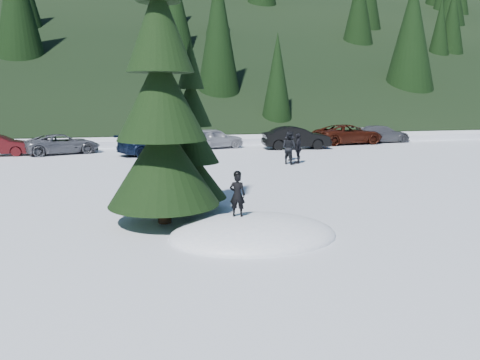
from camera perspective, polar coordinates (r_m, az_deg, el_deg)
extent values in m
plane|color=white|center=(12.49, 1.62, -6.78)|extent=(200.00, 200.00, 0.00)
ellipsoid|color=white|center=(12.49, 1.62, -6.78)|extent=(4.48, 3.52, 0.96)
cylinder|color=#311B10|center=(13.70, -9.23, -2.34)|extent=(0.38, 0.38, 1.40)
cone|color=black|center=(13.51, -9.36, 2.19)|extent=(3.20, 3.20, 2.46)
cone|color=black|center=(13.37, -9.60, 10.10)|extent=(2.54, 2.54, 2.46)
cone|color=black|center=(13.50, -9.85, 18.02)|extent=(1.88, 1.88, 2.46)
cylinder|color=#311B10|center=(15.20, -5.79, -1.77)|extent=(0.26, 0.26, 1.00)
cone|color=black|center=(15.07, -5.83, 0.68)|extent=(2.20, 2.20, 1.52)
cone|color=black|center=(14.92, -5.91, 5.04)|extent=(1.75, 1.75, 1.52)
cone|color=black|center=(14.86, -6.00, 9.46)|extent=(1.29, 1.29, 1.52)
cone|color=black|center=(14.89, -6.08, 13.89)|extent=(0.84, 0.84, 1.52)
imported|color=black|center=(12.42, -0.32, -1.82)|extent=(0.50, 0.42, 1.16)
imported|color=black|center=(25.14, 6.01, 3.93)|extent=(1.03, 1.09, 1.77)
imported|color=black|center=(25.47, 7.08, 3.84)|extent=(0.81, 1.03, 1.63)
imported|color=black|center=(26.61, 6.04, 3.99)|extent=(0.84, 1.09, 1.50)
imported|color=#575960|center=(31.52, -20.81, 4.13)|extent=(4.91, 3.43, 1.25)
imported|color=black|center=(29.62, -10.47, 4.35)|extent=(4.91, 3.59, 1.32)
imported|color=#9899A0|center=(32.47, -3.26, 5.11)|extent=(4.46, 2.81, 1.42)
imported|color=black|center=(32.44, 6.87, 5.14)|extent=(4.74, 1.97, 1.52)
imported|color=#37120A|center=(36.30, 13.04, 5.45)|extent=(5.51, 3.01, 1.47)
imported|color=#4B4D53|center=(38.23, 16.85, 5.40)|extent=(4.65, 2.12, 1.32)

